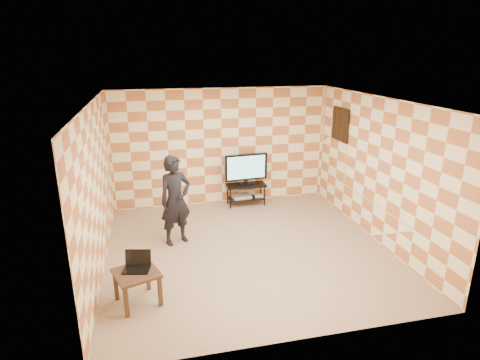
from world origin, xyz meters
name	(u,v)px	position (x,y,z in m)	size (l,w,h in m)	color
floor	(247,249)	(0.00, 0.00, 0.00)	(5.00, 5.00, 0.00)	tan
wall_back	(222,147)	(0.00, 2.50, 1.35)	(5.00, 0.02, 2.70)	#FFF2C0
wall_front	(300,244)	(0.00, -2.50, 1.35)	(5.00, 0.02, 2.70)	#FFF2C0
wall_left	(97,190)	(-2.50, 0.00, 1.35)	(0.02, 5.00, 2.70)	#FFF2C0
wall_right	(377,170)	(2.50, 0.00, 1.35)	(0.02, 5.00, 2.70)	#FFF2C0
ceiling	(248,101)	(0.00, 0.00, 2.70)	(5.00, 5.00, 0.02)	white
wall_art	(340,124)	(2.47, 1.55, 1.95)	(0.04, 0.72, 0.72)	black
tv_stand	(246,190)	(0.51, 2.20, 0.36)	(0.93, 0.42, 0.50)	black
tv	(246,168)	(0.51, 2.19, 0.91)	(1.01, 0.21, 0.73)	black
dvd_player	(242,196)	(0.41, 2.22, 0.21)	(0.42, 0.30, 0.07)	#B3B3B5
game_console	(259,196)	(0.83, 2.20, 0.20)	(0.20, 0.15, 0.05)	silver
side_table	(137,277)	(-1.93, -1.23, 0.41)	(0.74, 0.74, 0.50)	#342118
laptop	(137,265)	(-1.91, -1.13, 0.55)	(0.42, 0.36, 0.25)	black
person	(175,200)	(-1.23, 0.59, 0.85)	(0.62, 0.41, 1.70)	black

